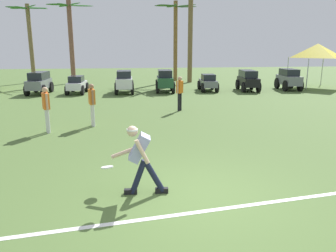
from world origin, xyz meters
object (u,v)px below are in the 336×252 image
object	(u,v)px
parked_car_slot_f	(248,80)
palm_tree_far_left	(30,35)
teammate_midfield	(180,90)
parked_car_slot_g	(289,79)
frisbee_in_flight	(107,167)
palm_tree_right_of_centre	(176,33)
teammate_deep	(92,101)
event_tent	(317,51)
teammate_near_sideline	(46,105)
parked_car_slot_e	(208,82)
parked_car_slot_b	(77,84)
parked_car_slot_a	(39,82)
palm_tree_left_of_centre	(71,36)
parked_car_slot_d	(165,80)
palm_tree_far_right	(190,29)
parked_car_slot_c	(124,81)
frisbee_thrower	(140,156)

from	to	relation	value
parked_car_slot_f	palm_tree_far_left	bearing A→B (deg)	154.87
teammate_midfield	parked_car_slot_g	size ratio (longest dim) A/B	0.64
frisbee_in_flight	palm_tree_right_of_centre	distance (m)	22.48
teammate_deep	event_tent	world-z (taller)	event_tent
frisbee_in_flight	event_tent	bearing A→B (deg)	48.73
teammate_near_sideline	parked_car_slot_e	distance (m)	12.81
frisbee_in_flight	teammate_deep	world-z (taller)	teammate_deep
teammate_near_sideline	parked_car_slot_b	size ratio (longest dim) A/B	0.69
palm_tree_far_left	teammate_midfield	bearing A→B (deg)	-54.22
palm_tree_far_left	parked_car_slot_a	bearing A→B (deg)	-73.14
palm_tree_left_of_centre	frisbee_in_flight	bearing A→B (deg)	-79.93
teammate_midfield	teammate_deep	distance (m)	4.43
parked_car_slot_b	frisbee_in_flight	bearing A→B (deg)	-79.95
teammate_deep	parked_car_slot_d	xyz separation A→B (m)	(3.76, 9.07, -0.20)
parked_car_slot_e	palm_tree_right_of_centre	bearing A→B (deg)	99.60
teammate_deep	parked_car_slot_b	distance (m)	9.15
parked_car_slot_e	palm_tree_far_right	xyz separation A→B (m)	(-0.17, 5.46, 3.62)
parked_car_slot_c	palm_tree_left_of_centre	distance (m)	8.20
parked_car_slot_b	palm_tree_right_of_centre	bearing A→B (deg)	43.97
teammate_deep	parked_car_slot_f	distance (m)	12.90
parked_car_slot_c	parked_car_slot_e	world-z (taller)	parked_car_slot_c
frisbee_thrower	frisbee_in_flight	world-z (taller)	frisbee_thrower
parked_car_slot_b	parked_car_slot_e	distance (m)	8.43
teammate_near_sideline	parked_car_slot_a	bearing A→B (deg)	104.98
teammate_near_sideline	parked_car_slot_e	xyz separation A→B (m)	(8.08, 9.93, -0.38)
parked_car_slot_f	palm_tree_left_of_centre	bearing A→B (deg)	152.42
teammate_near_sideline	parked_car_slot_d	xyz separation A→B (m)	(5.19, 9.84, -0.20)
parked_car_slot_b	parked_car_slot_c	size ratio (longest dim) A/B	0.96
teammate_deep	palm_tree_left_of_centre	distance (m)	15.83
parked_car_slot_e	event_tent	distance (m)	8.47
parked_car_slot_d	event_tent	bearing A→B (deg)	5.84
parked_car_slot_e	event_tent	bearing A→B (deg)	7.28
parked_car_slot_g	parked_car_slot_b	bearing A→B (deg)	-179.83
frisbee_in_flight	event_tent	world-z (taller)	event_tent
frisbee_thrower	teammate_midfield	xyz separation A→B (m)	(2.18, 8.48, 0.15)
frisbee_in_flight	parked_car_slot_e	distance (m)	16.00
parked_car_slot_c	event_tent	size ratio (longest dim) A/B	0.77
parked_car_slot_g	event_tent	size ratio (longest dim) A/B	0.79
frisbee_in_flight	parked_car_slot_b	xyz separation A→B (m)	(-2.60, 14.70, 0.06)
parked_car_slot_c	parked_car_slot_f	size ratio (longest dim) A/B	0.95
parked_car_slot_a	parked_car_slot_d	size ratio (longest dim) A/B	1.02
teammate_midfield	palm_tree_far_right	world-z (taller)	palm_tree_far_right
palm_tree_right_of_centre	parked_car_slot_f	bearing A→B (deg)	-61.58
parked_car_slot_a	parked_car_slot_d	distance (m)	7.84
parked_car_slot_c	event_tent	distance (m)	13.85
parked_car_slot_g	palm_tree_far_right	xyz separation A→B (m)	(-5.74, 5.62, 3.45)
frisbee_thrower	palm_tree_far_right	xyz separation A→B (m)	(5.00, 20.59, 3.40)
parked_car_slot_d	parked_car_slot_f	bearing A→B (deg)	-1.45
parked_car_slot_d	palm_tree_far_right	size ratio (longest dim) A/B	0.33
palm_tree_far_left	palm_tree_left_of_centre	world-z (taller)	palm_tree_left_of_centre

